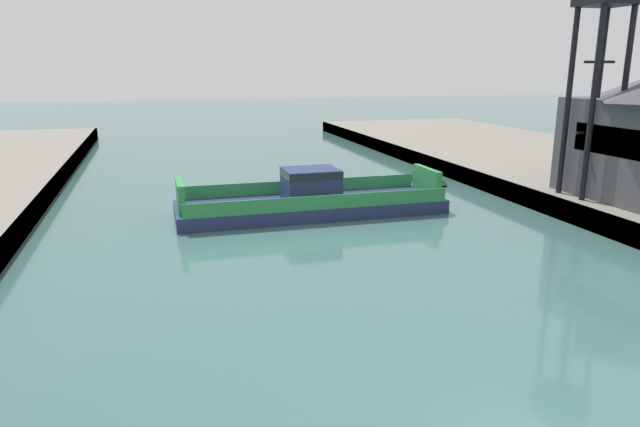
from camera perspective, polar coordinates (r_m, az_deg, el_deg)
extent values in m
cube|color=#423D38|center=(46.65, 25.42, -0.59)|extent=(0.30, 140.00, 1.67)
cube|color=navy|center=(47.26, -0.91, 0.66)|extent=(21.85, 6.54, 1.10)
cube|color=#2D8947|center=(50.04, -1.87, 2.73)|extent=(20.97, 0.13, 1.10)
cube|color=#2D8947|center=(44.01, 0.18, 1.09)|extent=(20.97, 0.13, 1.10)
cube|color=navy|center=(46.85, -0.92, 2.88)|extent=(4.37, 3.59, 2.64)
cube|color=black|center=(46.67, -0.92, 4.04)|extent=(4.41, 3.63, 0.60)
cube|color=#2D8947|center=(50.57, 10.57, 3.25)|extent=(0.50, 4.57, 2.20)
cube|color=#2D8947|center=(45.36, -13.73, 1.79)|extent=(0.50, 4.57, 2.20)
ellipsoid|color=black|center=(61.66, 10.43, 3.40)|extent=(2.88, 7.59, 0.47)
cube|color=silver|center=(61.07, 10.71, 3.85)|extent=(1.93, 2.69, 0.73)
cube|color=black|center=(61.05, 10.71, 3.93)|extent=(1.98, 2.77, 0.22)
cube|color=black|center=(46.35, 28.70, 6.00)|extent=(0.08, 11.73, 2.14)
cylinder|color=black|center=(50.41, 23.42, 10.00)|extent=(0.44, 0.44, 14.51)
cylinder|color=black|center=(52.17, 25.77, 9.87)|extent=(0.44, 0.44, 14.51)
cylinder|color=black|center=(48.33, 25.46, 9.65)|extent=(0.44, 0.44, 14.51)
cylinder|color=black|center=(50.16, 27.84, 9.51)|extent=(0.44, 0.44, 14.51)
cube|color=black|center=(50.42, 25.35, 7.31)|extent=(2.73, 0.20, 0.20)
cube|color=black|center=(50.42, 25.35, 7.31)|extent=(0.20, 2.73, 0.20)
cube|color=black|center=(50.16, 26.03, 13.39)|extent=(2.73, 0.20, 0.20)
cube|color=black|center=(50.16, 26.03, 13.39)|extent=(0.20, 2.73, 0.20)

